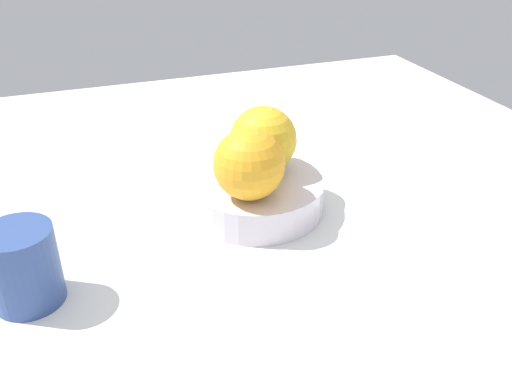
{
  "coord_description": "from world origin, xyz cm",
  "views": [
    {
      "loc": [
        -19.98,
        -55.29,
        35.71
      ],
      "look_at": [
        0.0,
        0.0,
        2.47
      ],
      "focal_mm": 38.55,
      "sensor_mm": 36.0,
      "label": 1
    }
  ],
  "objects_px": {
    "fruit_bowl": "(256,196)",
    "orange_in_bowl_1": "(263,140)",
    "orange_in_bowl_0": "(249,164)",
    "ceramic_cup": "(23,266)"
  },
  "relations": [
    {
      "from": "orange_in_bowl_1",
      "to": "ceramic_cup",
      "type": "bearing_deg",
      "value": -159.0
    },
    {
      "from": "fruit_bowl",
      "to": "orange_in_bowl_1",
      "type": "height_order",
      "value": "orange_in_bowl_1"
    },
    {
      "from": "fruit_bowl",
      "to": "orange_in_bowl_1",
      "type": "distance_m",
      "value": 0.07
    },
    {
      "from": "ceramic_cup",
      "to": "orange_in_bowl_1",
      "type": "bearing_deg",
      "value": 21.0
    },
    {
      "from": "orange_in_bowl_0",
      "to": "ceramic_cup",
      "type": "height_order",
      "value": "orange_in_bowl_0"
    },
    {
      "from": "fruit_bowl",
      "to": "orange_in_bowl_0",
      "type": "bearing_deg",
      "value": -121.3
    },
    {
      "from": "ceramic_cup",
      "to": "fruit_bowl",
      "type": "bearing_deg",
      "value": 17.84
    },
    {
      "from": "orange_in_bowl_0",
      "to": "orange_in_bowl_1",
      "type": "bearing_deg",
      "value": 56.13
    },
    {
      "from": "orange_in_bowl_0",
      "to": "orange_in_bowl_1",
      "type": "height_order",
      "value": "orange_in_bowl_1"
    },
    {
      "from": "orange_in_bowl_1",
      "to": "ceramic_cup",
      "type": "relative_size",
      "value": 1.03
    }
  ]
}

